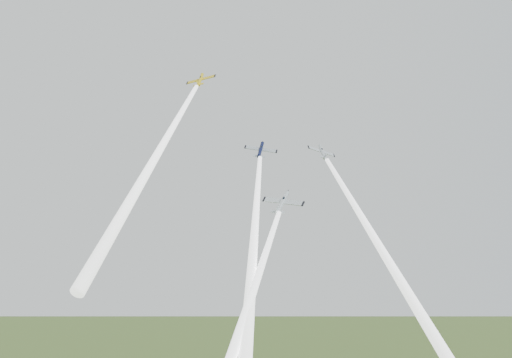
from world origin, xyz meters
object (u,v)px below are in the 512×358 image
Objects in this scene: plane_yellow at (200,80)px; plane_silver_low at (282,202)px; plane_navy at (261,150)px; plane_silver_right at (322,152)px.

plane_yellow is 0.84× the size of plane_silver_low.
plane_navy is (13.85, -0.03, -16.45)m from plane_yellow.
plane_silver_right is 0.81× the size of plane_silver_low.
plane_yellow is 32.51m from plane_silver_right.
plane_silver_right is at bearing 18.22° from plane_yellow.
plane_yellow is at bearing 157.28° from plane_silver_low.
plane_navy is at bearing 124.09° from plane_silver_low.
plane_silver_low is at bearing -25.46° from plane_yellow.
plane_yellow is 1.04× the size of plane_silver_right.
plane_silver_low is (4.67, -15.59, -13.60)m from plane_navy.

